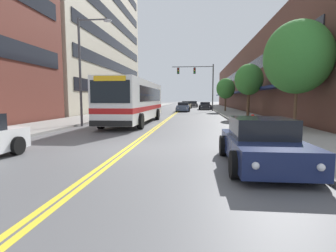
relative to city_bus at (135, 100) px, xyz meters
name	(u,v)px	position (x,y,z in m)	size (l,w,h in m)	color
ground_plane	(181,109)	(2.10, 26.61, -1.80)	(240.00, 240.00, 0.00)	#565659
sidewalk_left	(139,109)	(-5.40, 26.61, -1.73)	(4.00, 106.00, 0.14)	gray
sidewalk_right	(223,109)	(9.60, 26.61, -1.73)	(4.00, 106.00, 0.14)	gray
centre_line	(181,109)	(2.10, 26.61, -1.80)	(0.34, 106.00, 0.01)	yellow
office_tower_left	(78,23)	(-13.64, 20.31, 11.86)	(12.08, 31.93, 27.32)	beige
storefront_row_right	(261,82)	(15.83, 26.61, 2.99)	(9.10, 68.00, 9.58)	brown
city_bus	(135,100)	(0.00, 0.00, 0.00)	(2.83, 12.09, 3.19)	silver
car_silver_parked_left_near	(151,107)	(-2.22, 20.18, -1.20)	(2.11, 4.30, 1.28)	#B7B7BC
car_champagne_parked_left_far	(138,109)	(-2.35, 11.35, -1.20)	(1.97, 4.61, 1.31)	beige
car_navy_parked_right_foreground	(262,144)	(6.50, -12.56, -1.18)	(2.08, 4.27, 1.35)	#19234C
car_charcoal_parked_right_mid	(205,106)	(6.38, 26.41, -1.18)	(2.16, 4.85, 1.31)	#232328
car_dark_grey_moving_lead	(193,104)	(4.23, 39.13, -1.17)	(2.07, 4.31, 1.37)	#38383D
car_beige_moving_second	(186,105)	(2.88, 32.51, -1.16)	(2.19, 4.86, 1.41)	#BCAD89
car_slate_blue_moving_third	(183,107)	(2.87, 19.06, -1.16)	(2.01, 4.83, 1.37)	#475675
traffic_signal_mast	(199,78)	(5.24, 20.60, 3.24)	(6.31, 0.38, 7.09)	#47474C
street_lamp_left_near	(85,62)	(-2.85, -2.68, 2.58)	(2.38, 0.28, 7.27)	#47474C
street_tree_right_near	(298,57)	(10.28, -4.54, 2.38)	(3.67, 3.67, 6.06)	brown
street_tree_right_mid	(249,80)	(9.86, 6.61, 1.95)	(2.76, 2.76, 5.15)	brown
street_tree_right_far	(226,88)	(8.95, 18.17, 1.54)	(2.62, 2.62, 4.65)	brown
fire_hydrant	(253,121)	(8.05, -4.11, -1.24)	(0.30, 0.22, 0.83)	red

